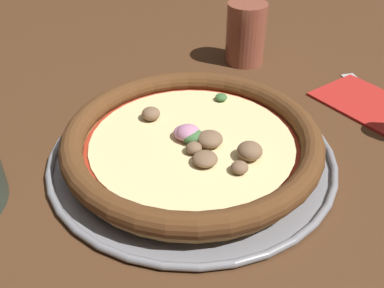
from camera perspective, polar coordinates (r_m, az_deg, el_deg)
ground_plane at (r=0.57m, az=-0.00°, el=-1.81°), size 3.00×3.00×0.00m
pizza_tray at (r=0.57m, az=-0.00°, el=-1.45°), size 0.36×0.36×0.01m
pizza at (r=0.55m, az=0.03°, el=0.40°), size 0.32×0.32×0.04m
drinking_cup at (r=0.79m, az=6.84°, el=13.77°), size 0.07×0.07×0.10m
napkin at (r=0.72m, az=21.75°, el=4.78°), size 0.17×0.13×0.01m
fork at (r=0.74m, az=22.17°, el=5.43°), size 0.17×0.12×0.00m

